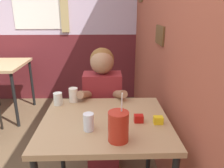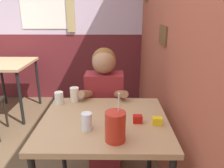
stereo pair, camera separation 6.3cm
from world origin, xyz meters
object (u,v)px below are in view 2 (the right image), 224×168
at_px(main_table, 105,130).
at_px(cocktail_pitcher, 115,127).
at_px(background_table, 7,69).
at_px(person_seated, 104,107).

relative_size(main_table, cocktail_pitcher, 2.90).
relative_size(main_table, background_table, 1.10).
distance_m(background_table, person_seated, 1.81).
distance_m(main_table, background_table, 2.20).
bearing_deg(main_table, background_table, 131.25).
distance_m(main_table, cocktail_pitcher, 0.31).
distance_m(person_seated, cocktail_pitcher, 0.83).
height_order(main_table, background_table, same).
bearing_deg(person_seated, cocktail_pitcher, -82.91).
bearing_deg(cocktail_pitcher, main_table, 106.41).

